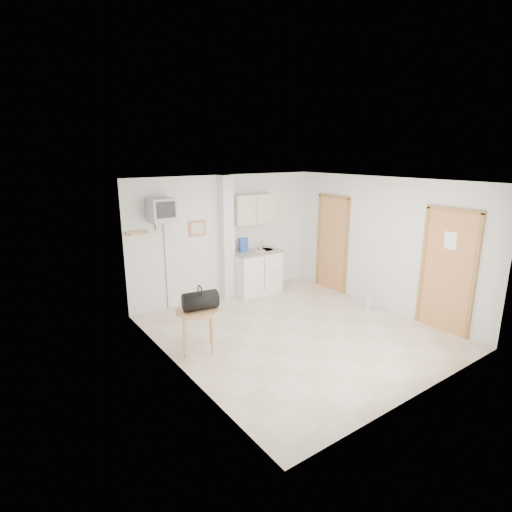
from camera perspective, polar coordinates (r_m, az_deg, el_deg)
ground at (r=6.88m, az=5.81°, el=-10.67°), size 4.50×4.50×0.00m
room_envelope at (r=6.60m, az=7.21°, el=2.33°), size 4.24×4.54×2.55m
kitchenette at (r=8.43m, az=-0.06°, el=-0.01°), size 1.03×0.58×2.10m
crt_television at (r=7.26m, az=-13.37°, el=6.36°), size 0.44×0.45×2.15m
round_table at (r=6.07m, az=-8.36°, el=-8.32°), size 0.65×0.65×0.66m
duffel_bag at (r=5.99m, az=-7.95°, el=-6.29°), size 0.55×0.36×0.38m
water_bottle at (r=7.97m, az=15.69°, el=-6.34°), size 0.11×0.11×0.34m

